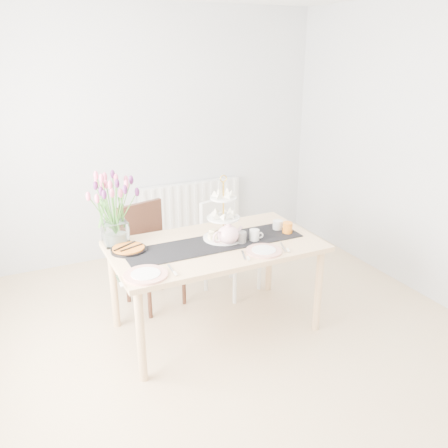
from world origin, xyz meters
name	(u,v)px	position (x,y,z in m)	size (l,w,h in m)	color
room_shell	(243,192)	(0.00, 0.00, 1.30)	(4.50, 4.50, 4.50)	tan
radiator	(191,208)	(0.50, 2.19, 0.45)	(1.20, 0.08, 0.60)	white
dining_table	(215,253)	(0.02, 0.48, 0.67)	(1.60, 0.90, 0.75)	tan
chair_brown	(148,247)	(-0.32, 1.16, 0.52)	(0.55, 0.55, 0.90)	#371C14
chair_white	(226,238)	(0.41, 1.07, 0.51)	(0.56, 0.56, 0.87)	white
table_runner	(215,243)	(0.02, 0.48, 0.75)	(1.40, 0.35, 0.01)	black
tulip_vase	(112,198)	(-0.67, 0.82, 1.12)	(0.67, 0.67, 0.57)	silver
cake_stand	(223,223)	(0.12, 0.53, 0.89)	(0.32, 0.32, 0.47)	gold
teapot	(228,235)	(0.10, 0.42, 0.83)	(0.26, 0.21, 0.17)	white
cream_jug	(278,225)	(0.61, 0.52, 0.79)	(0.08, 0.08, 0.08)	white
tart_tin	(129,249)	(-0.62, 0.63, 0.77)	(0.26, 0.26, 0.03)	black
mug_grey	(241,238)	(0.21, 0.40, 0.80)	(0.08, 0.08, 0.09)	slate
mug_white	(254,235)	(0.32, 0.40, 0.80)	(0.08, 0.08, 0.09)	silver
mug_orange	(288,228)	(0.64, 0.42, 0.80)	(0.08, 0.08, 0.09)	orange
plate_left	(146,275)	(-0.63, 0.18, 0.76)	(0.29, 0.29, 0.02)	white
plate_right	(264,251)	(0.28, 0.18, 0.76)	(0.27, 0.27, 0.01)	white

